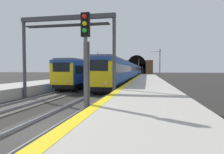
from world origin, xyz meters
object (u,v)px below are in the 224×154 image
railway_signal_near (86,58)px  catenary_mast_far (160,64)px  train_adjacent_platform (113,71)px  catenary_mast_near (98,64)px  railway_signal_far (143,69)px  overhead_signal_gantry (67,37)px  train_main_approaching (132,70)px  railway_signal_mid (139,66)px

railway_signal_near → catenary_mast_far: (36.84, -5.47, 0.68)m
train_adjacent_platform → catenary_mast_near: size_ratio=7.52×
train_adjacent_platform → catenary_mast_near: 13.48m
railway_signal_near → catenary_mast_far: 37.25m
train_adjacent_platform → catenary_mast_far: bearing=68.9°
catenary_mast_far → railway_signal_far: bearing=4.6°
railway_signal_far → overhead_signal_gantry: (-97.23, 3.93, 2.21)m
train_main_approaching → train_adjacent_platform: 9.19m
train_adjacent_platform → railway_signal_far: 63.16m
train_main_approaching → train_adjacent_platform: bearing=-28.1°
train_adjacent_platform → catenary_mast_far: 12.49m
train_adjacent_platform → overhead_signal_gantry: (-34.37, -2.17, 3.11)m
overhead_signal_gantry → catenary_mast_far: catenary_mast_far is taller
train_main_approaching → catenary_mast_far: (-12.55, -7.23, 1.48)m
train_adjacent_platform → railway_signal_mid: size_ratio=10.28×
train_adjacent_platform → catenary_mast_near: bearing=-147.1°
railway_signal_near → railway_signal_far: railway_signal_far is taller
railway_signal_mid → catenary_mast_near: bearing=-88.4°
train_adjacent_platform → railway_signal_near: 41.74m
train_adjacent_platform → overhead_signal_gantry: overhead_signal_gantry is taller
catenary_mast_far → train_adjacent_platform: bearing=69.0°
railway_signal_far → overhead_signal_gantry: overhead_signal_gantry is taller
train_main_approaching → railway_signal_near: bearing=2.1°
railway_signal_far → catenary_mast_near: size_ratio=0.63×
train_main_approaching → overhead_signal_gantry: bearing=-2.8°
railway_signal_far → catenary_mast_near: (-51.68, 13.34, 1.17)m
railway_signal_near → catenary_mast_far: catenary_mast_far is taller
train_adjacent_platform → overhead_signal_gantry: size_ratio=7.47×
railway_signal_near → catenary_mast_near: 54.15m
catenary_mast_far → train_main_approaching: bearing=29.9°
train_adjacent_platform → catenary_mast_near: catenary_mast_near is taller
catenary_mast_near → train_adjacent_platform: bearing=-147.1°
train_main_approaching → railway_signal_mid: size_ratio=13.56×
train_main_approaching → railway_signal_far: (54.76, -1.76, 0.79)m
overhead_signal_gantry → railway_signal_mid: bearing=-4.9°
railway_signal_far → overhead_signal_gantry: 97.34m
railway_signal_near → overhead_signal_gantry: (6.92, 3.93, 2.21)m
railway_signal_far → overhead_signal_gantry: size_ratio=0.63×
railway_signal_far → catenary_mast_near: 53.39m
railway_signal_far → train_adjacent_platform: bearing=-5.5°
overhead_signal_gantry → railway_signal_far: bearing=-2.3°
railway_signal_far → railway_signal_near: bearing=0.0°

